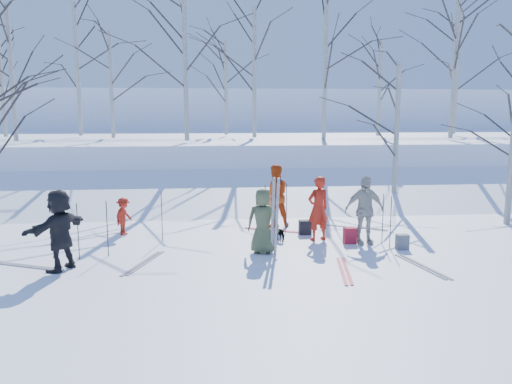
{
  "coord_description": "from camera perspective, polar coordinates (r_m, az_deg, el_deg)",
  "views": [
    {
      "loc": [
        -1.25,
        -11.57,
        3.41
      ],
      "look_at": [
        0.0,
        1.5,
        1.3
      ],
      "focal_mm": 35.0,
      "sensor_mm": 36.0,
      "label": 1
    }
  ],
  "objects": [
    {
      "name": "ski_pole_d",
      "position": [
        14.4,
        1.05,
        -1.84
      ],
      "size": [
        0.02,
        0.02,
        1.34
      ],
      "primitive_type": "cylinder",
      "color": "black",
      "rests_on": "ground"
    },
    {
      "name": "birch_plateau_h",
      "position": [
        27.73,
        -19.73,
        13.0
      ],
      "size": [
        5.26,
        5.26,
        6.66
      ],
      "primitive_type": null,
      "color": "silver",
      "rests_on": "snow_plateau"
    },
    {
      "name": "birch_plateau_b",
      "position": [
        24.59,
        -16.23,
        11.64
      ],
      "size": [
        4.01,
        4.01,
        4.87
      ],
      "primitive_type": null,
      "color": "silver",
      "rests_on": "snow_plateau"
    },
    {
      "name": "birch_plateau_g",
      "position": [
        23.48,
        -26.18,
        12.02
      ],
      "size": [
        4.48,
        4.48,
        5.54
      ],
      "primitive_type": null,
      "color": "silver",
      "rests_on": "snow_plateau"
    },
    {
      "name": "ski_pole_b",
      "position": [
        13.33,
        14.29,
        -3.02
      ],
      "size": [
        0.02,
        0.02,
        1.34
      ],
      "primitive_type": "cylinder",
      "color": "black",
      "rests_on": "ground"
    },
    {
      "name": "snow_ramp",
      "position": [
        18.89,
        -1.59,
        -0.81
      ],
      "size": [
        70.0,
        9.49,
        4.12
      ],
      "primitive_type": "cube",
      "rotation": [
        0.3,
        0.0,
        0.0
      ],
      "color": "white",
      "rests_on": "ground"
    },
    {
      "name": "backpack_red",
      "position": [
        13.34,
        10.68,
        -4.9
      ],
      "size": [
        0.32,
        0.22,
        0.42
      ],
      "primitive_type": "cube",
      "color": "#A41928",
      "rests_on": "ground"
    },
    {
      "name": "upright_ski_right",
      "position": [
        11.87,
        2.39,
        -2.84
      ],
      "size": [
        0.13,
        0.23,
        1.89
      ],
      "primitive_type": "cube",
      "rotation": [
        0.1,
        0.0,
        0.27
      ],
      "color": "silver",
      "rests_on": "ground"
    },
    {
      "name": "skier_olive_center",
      "position": [
        12.1,
        0.81,
        -3.32
      ],
      "size": [
        0.88,
        0.67,
        1.6
      ],
      "primitive_type": "imported",
      "rotation": [
        0.0,
        0.0,
        2.91
      ],
      "color": "#444E2F",
      "rests_on": "ground"
    },
    {
      "name": "birch_plateau_c",
      "position": [
        27.05,
        -3.47,
        11.73
      ],
      "size": [
        4.02,
        4.02,
        4.88
      ],
      "primitive_type": null,
      "color": "silver",
      "rests_on": "snow_plateau"
    },
    {
      "name": "ski_pole_g",
      "position": [
        12.29,
        -19.68,
        -4.29
      ],
      "size": [
        0.02,
        0.02,
        1.34
      ],
      "primitive_type": "cylinder",
      "color": "black",
      "rests_on": "ground"
    },
    {
      "name": "ski_pole_e",
      "position": [
        13.01,
        15.13,
        -3.35
      ],
      "size": [
        0.02,
        0.02,
        1.34
      ],
      "primitive_type": "cylinder",
      "color": "black",
      "rests_on": "ground"
    },
    {
      "name": "ski_pair_c",
      "position": [
        11.76,
        -12.7,
        -7.9
      ],
      "size": [
        1.35,
        2.02,
        0.02
      ],
      "primitive_type": null,
      "rotation": [
        0.0,
        0.0,
        -0.32
      ],
      "color": "silver",
      "rests_on": "ground"
    },
    {
      "name": "birch_plateau_k",
      "position": [
        21.7,
        -8.08,
        14.24
      ],
      "size": [
        5.04,
        5.04,
        6.35
      ],
      "primitive_type": null,
      "color": "silver",
      "rests_on": "snow_plateau"
    },
    {
      "name": "backpack_grey",
      "position": [
        13.09,
        16.38,
        -5.49
      ],
      "size": [
        0.3,
        0.2,
        0.38
      ],
      "primitive_type": "cube",
      "color": "#58595F",
      "rests_on": "ground"
    },
    {
      "name": "birch_plateau_i",
      "position": [
        25.19,
        21.77,
        13.51
      ],
      "size": [
        5.37,
        5.37,
        6.82
      ],
      "primitive_type": null,
      "color": "silver",
      "rests_on": "snow_plateau"
    },
    {
      "name": "ski_pair_f",
      "position": [
        15.21,
        11.1,
        -3.96
      ],
      "size": [
        1.78,
        2.07,
        0.02
      ],
      "primitive_type": null,
      "rotation": [
        0.0,
        0.0,
        1.08
      ],
      "color": "silver",
      "rests_on": "ground"
    },
    {
      "name": "ski_pair_a",
      "position": [
        11.83,
        18.44,
        -8.05
      ],
      "size": [
        0.9,
        1.97,
        0.02
      ],
      "primitive_type": null,
      "rotation": [
        0.0,
        0.0,
        0.19
      ],
      "color": "silver",
      "rests_on": "ground"
    },
    {
      "name": "birch_plateau_e",
      "position": [
        24.08,
        -0.18,
        13.41
      ],
      "size": [
        4.81,
        4.81,
        6.01
      ],
      "primitive_type": null,
      "color": "silver",
      "rests_on": "snow_plateau"
    },
    {
      "name": "skier_cream_east",
      "position": [
        13.26,
        12.29,
        -2.0
      ],
      "size": [
        1.08,
        0.5,
        1.79
      ],
      "primitive_type": "imported",
      "rotation": [
        0.0,
        0.0,
        0.06
      ],
      "color": "beige",
      "rests_on": "ground"
    },
    {
      "name": "ski_pole_f",
      "position": [
        12.39,
        -16.63,
        -4.03
      ],
      "size": [
        0.02,
        0.02,
        1.34
      ],
      "primitive_type": "cylinder",
      "color": "black",
      "rests_on": "ground"
    },
    {
      "name": "birch_plateau_d",
      "position": [
        30.33,
        21.99,
        12.63
      ],
      "size": [
        5.36,
        5.36,
        6.8
      ],
      "primitive_type": null,
      "color": "silver",
      "rests_on": "snow_plateau"
    },
    {
      "name": "ski_pair_e",
      "position": [
        14.52,
        2.31,
        -4.42
      ],
      "size": [
        1.65,
        2.05,
        0.02
      ],
      "primitive_type": null,
      "rotation": [
        0.0,
        0.0,
        1.14
      ],
      "color": "#B5192E",
      "rests_on": "ground"
    },
    {
      "name": "dog",
      "position": [
        13.41,
        2.78,
        -4.64
      ],
      "size": [
        0.43,
        0.57,
        0.44
      ],
      "primitive_type": "imported",
      "rotation": [
        0.0,
        0.0,
        3.58
      ],
      "color": "black",
      "rests_on": "ground"
    },
    {
      "name": "birch_edge_e",
      "position": [
        18.67,
        15.76,
        6.27
      ],
      "size": [
        4.22,
        4.22,
        5.17
      ],
      "primitive_type": null,
      "color": "silver",
      "rests_on": "ground"
    },
    {
      "name": "ground",
      "position": [
        12.12,
        0.68,
        -7.21
      ],
      "size": [
        120.0,
        120.0,
        0.0
      ],
      "primitive_type": "plane",
      "color": "white",
      "rests_on": "ground"
    },
    {
      "name": "birch_plateau_a",
      "position": [
        27.69,
        -27.05,
        10.88
      ],
      "size": [
        4.13,
        4.13,
        5.05
      ],
      "primitive_type": null,
      "color": "silver",
      "rests_on": "snow_plateau"
    },
    {
      "name": "backpack_dark",
      "position": [
        14.14,
        5.63,
        -4.04
      ],
      "size": [
        0.34,
        0.24,
        0.4
      ],
      "primitive_type": "cube",
      "color": "black",
      "rests_on": "ground"
    },
    {
      "name": "skier_red_seated",
      "position": [
        14.43,
        -14.88,
        -2.69
      ],
      "size": [
        0.62,
        0.78,
        1.06
      ],
      "primitive_type": "imported",
      "rotation": [
        0.0,
        0.0,
        1.19
      ],
      "color": "#AD1E10",
      "rests_on": "ground"
    },
    {
      "name": "birch_plateau_j",
      "position": [
        23.49,
        7.91,
        13.65
      ],
      "size": [
        4.93,
        4.93,
        6.19
      ],
      "primitive_type": null,
      "color": "silver",
      "rests_on": "snow_plateau"
    },
    {
      "name": "skier_red_north",
      "position": [
        13.4,
        7.12,
        -1.88
      ],
      "size": [
        0.74,
        0.61,
        1.73
      ],
      "primitive_type": "imported",
      "rotation": [
        0.0,
        0.0,
        3.51
      ],
      "color": "#AD1E10",
      "rests_on": "ground"
    },
    {
      "name": "skier_redor_behind",
      "position": [
        14.9,
        2.15,
        -0.44
      ],
      "size": [
        0.96,
        0.78,
        1.87
      ],
      "primitive_type": "imported",
      "rotation": [
        0.0,
        0.0,
        3.23
      ],
      "color": "#C5410F",
      "rests_on": "ground"
    },
    {
      "name": "ski_pole_c",
      "position": [
        13.46,
        -10.71,
        -2.78
      ],
      "size": [
        0.02,
        0.02,
        1.34
      ],
      "primitive_type": "cylinder",
      "color": "black",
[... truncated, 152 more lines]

